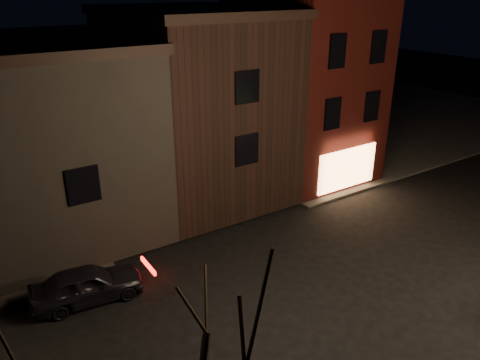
% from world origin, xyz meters
% --- Properties ---
extents(ground, '(120.00, 120.00, 0.00)m').
position_xyz_m(ground, '(0.00, 0.00, 0.00)').
color(ground, black).
rests_on(ground, ground).
extents(sidewalk_far_right, '(30.00, 30.00, 0.12)m').
position_xyz_m(sidewalk_far_right, '(20.00, 20.00, 0.06)').
color(sidewalk_far_right, '#2D2B28').
rests_on(sidewalk_far_right, ground).
extents(corner_building, '(6.50, 8.50, 10.50)m').
position_xyz_m(corner_building, '(8.00, 9.47, 5.40)').
color(corner_building, '#410E0B').
rests_on(corner_building, ground).
extents(row_building_a, '(7.30, 10.30, 9.40)m').
position_xyz_m(row_building_a, '(1.50, 10.50, 4.83)').
color(row_building_a, black).
rests_on(row_building_a, ground).
extents(row_building_b, '(7.80, 10.30, 8.40)m').
position_xyz_m(row_building_b, '(-5.75, 10.50, 4.33)').
color(row_building_b, black).
rests_on(row_building_b, ground).
extents(parked_car_a, '(4.05, 1.99, 1.33)m').
position_xyz_m(parked_car_a, '(-6.50, 3.76, 0.66)').
color(parked_car_a, black).
rests_on(parked_car_a, ground).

